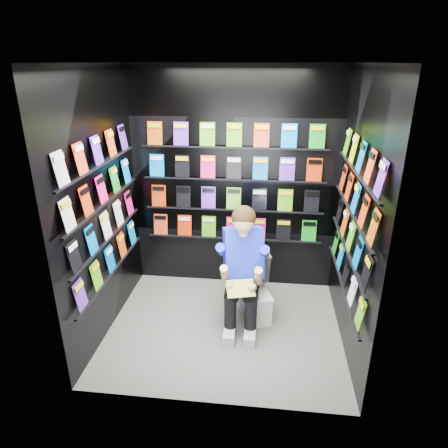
# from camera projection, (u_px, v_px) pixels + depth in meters

# --- Properties ---
(floor) EXTENTS (2.40, 2.40, 0.00)m
(floor) POSITION_uv_depth(u_px,v_px,m) (224.00, 328.00, 4.21)
(floor) COLOR #5F5F5D
(floor) RESTS_ON ground
(ceiling) EXTENTS (2.40, 2.40, 0.00)m
(ceiling) POSITION_uv_depth(u_px,v_px,m) (224.00, 63.00, 3.23)
(ceiling) COLOR white
(ceiling) RESTS_ON floor
(wall_back) EXTENTS (2.40, 0.04, 2.60)m
(wall_back) POSITION_uv_depth(u_px,v_px,m) (234.00, 183.00, 4.64)
(wall_back) COLOR black
(wall_back) RESTS_ON floor
(wall_front) EXTENTS (2.40, 0.04, 2.60)m
(wall_front) POSITION_uv_depth(u_px,v_px,m) (208.00, 263.00, 2.80)
(wall_front) COLOR black
(wall_front) RESTS_ON floor
(wall_left) EXTENTS (0.04, 2.00, 2.60)m
(wall_left) POSITION_uv_depth(u_px,v_px,m) (101.00, 208.00, 3.84)
(wall_left) COLOR black
(wall_left) RESTS_ON floor
(wall_right) EXTENTS (0.04, 2.00, 2.60)m
(wall_right) POSITION_uv_depth(u_px,v_px,m) (357.00, 218.00, 3.59)
(wall_right) COLOR black
(wall_right) RESTS_ON floor
(comics_back) EXTENTS (2.10, 0.06, 1.37)m
(comics_back) POSITION_uv_depth(u_px,v_px,m) (234.00, 183.00, 4.61)
(comics_back) COLOR #C44D0F
(comics_back) RESTS_ON wall_back
(comics_left) EXTENTS (0.06, 1.70, 1.37)m
(comics_left) POSITION_uv_depth(u_px,v_px,m) (104.00, 208.00, 3.84)
(comics_left) COLOR #C44D0F
(comics_left) RESTS_ON wall_left
(comics_right) EXTENTS (0.06, 1.70, 1.37)m
(comics_right) POSITION_uv_depth(u_px,v_px,m) (353.00, 218.00, 3.59)
(comics_right) COLOR #C44D0F
(comics_right) RESTS_ON wall_right
(toilet) EXTENTS (0.59, 0.83, 0.73)m
(toilet) POSITION_uv_depth(u_px,v_px,m) (245.00, 271.00, 4.60)
(toilet) COLOR silver
(toilet) RESTS_ON floor
(longbox) EXTENTS (0.33, 0.45, 0.30)m
(longbox) POSITION_uv_depth(u_px,v_px,m) (257.00, 305.00, 4.34)
(longbox) COLOR white
(longbox) RESTS_ON floor
(longbox_lid) EXTENTS (0.36, 0.47, 0.03)m
(longbox_lid) POSITION_uv_depth(u_px,v_px,m) (257.00, 292.00, 4.27)
(longbox_lid) COLOR white
(longbox_lid) RESTS_ON longbox
(reader) EXTENTS (0.71, 0.89, 1.44)m
(reader) POSITION_uv_depth(u_px,v_px,m) (243.00, 254.00, 4.09)
(reader) COLOR #1624CB
(reader) RESTS_ON toilet
(held_comic) EXTENTS (0.30, 0.22, 0.11)m
(held_comic) POSITION_uv_depth(u_px,v_px,m) (241.00, 288.00, 3.85)
(held_comic) COLOR #3A9428
(held_comic) RESTS_ON reader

